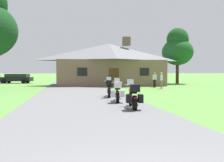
# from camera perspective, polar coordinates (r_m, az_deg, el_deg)

# --- Properties ---
(ground_plane) EXTENTS (500.00, 500.00, 0.00)m
(ground_plane) POSITION_cam_1_polar(r_m,az_deg,el_deg) (22.68, -7.59, -2.25)
(ground_plane) COLOR #56893D
(asphalt_driveway) EXTENTS (6.40, 80.00, 0.06)m
(asphalt_driveway) POSITION_cam_1_polar(r_m,az_deg,el_deg) (20.69, -7.39, -2.59)
(asphalt_driveway) COLOR slate
(asphalt_driveway) RESTS_ON ground
(motorcycle_yellow_nearest_to_camera) EXTENTS (0.87, 2.08, 1.30)m
(motorcycle_yellow_nearest_to_camera) POSITION_cam_1_polar(r_m,az_deg,el_deg) (11.40, 4.80, -3.49)
(motorcycle_yellow_nearest_to_camera) COLOR black
(motorcycle_yellow_nearest_to_camera) RESTS_ON asphalt_driveway
(motorcycle_yellow_second_in_row) EXTENTS (0.94, 2.07, 1.30)m
(motorcycle_yellow_second_in_row) POSITION_cam_1_polar(r_m,az_deg,el_deg) (13.89, 1.25, -2.48)
(motorcycle_yellow_second_in_row) COLOR black
(motorcycle_yellow_second_in_row) RESTS_ON asphalt_driveway
(motorcycle_white_farthest_in_row) EXTENTS (0.75, 2.08, 1.30)m
(motorcycle_white_farthest_in_row) POSITION_cam_1_polar(r_m,az_deg,el_deg) (16.69, -0.67, -1.67)
(motorcycle_white_farthest_in_row) COLOR black
(motorcycle_white_farthest_in_row) RESTS_ON asphalt_driveway
(stone_lodge) EXTENTS (13.52, 7.89, 6.17)m
(stone_lodge) POSITION_cam_1_polar(r_m,az_deg,el_deg) (32.23, -0.72, 3.88)
(stone_lodge) COLOR brown
(stone_lodge) RESTS_ON ground
(bystander_white_shirt_near_lodge) EXTENTS (0.38, 0.48, 1.69)m
(bystander_white_shirt_near_lodge) POSITION_cam_1_polar(r_m,az_deg,el_deg) (28.03, 9.58, 0.51)
(bystander_white_shirt_near_lodge) COLOR black
(bystander_white_shirt_near_lodge) RESTS_ON ground
(bystander_white_shirt_beside_signpost) EXTENTS (0.35, 0.51, 1.67)m
(bystander_white_shirt_beside_signpost) POSITION_cam_1_polar(r_m,az_deg,el_deg) (25.77, 11.09, 0.32)
(bystander_white_shirt_beside_signpost) COLOR #75664C
(bystander_white_shirt_beside_signpost) RESTS_ON ground
(tree_right_of_lodge) EXTENTS (4.41, 4.41, 7.94)m
(tree_right_of_lodge) POSITION_cam_1_polar(r_m,az_deg,el_deg) (37.35, 14.57, 7.13)
(tree_right_of_lodge) COLOR #422D19
(tree_right_of_lodge) RESTS_ON ground
(parked_black_suv_far_left) EXTENTS (4.86, 2.66, 1.40)m
(parked_black_suv_far_left) POSITION_cam_1_polar(r_m,az_deg,el_deg) (40.07, -20.73, 0.63)
(parked_black_suv_far_left) COLOR black
(parked_black_suv_far_left) RESTS_ON ground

